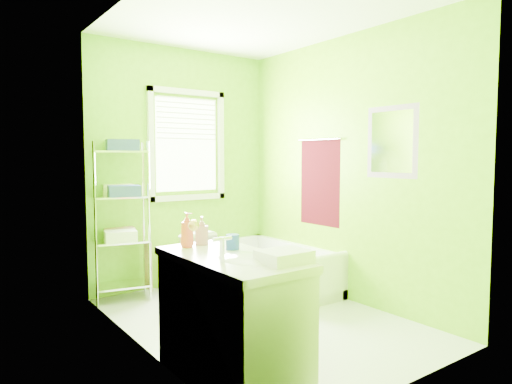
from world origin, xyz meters
TOP-DOWN VIEW (x-y plane):
  - ground at (0.00, 0.00)m, footprint 2.90×2.90m
  - room_envelope at (0.00, 0.00)m, footprint 2.14×2.94m
  - window at (0.05, 1.42)m, footprint 0.92×0.05m
  - door at (-1.04, -1.00)m, footprint 0.09×0.80m
  - right_wall_decor at (1.04, -0.02)m, footprint 0.04×1.48m
  - bathtub at (0.70, 0.68)m, footprint 0.70×1.50m
  - toilet at (-0.15, 1.13)m, footprint 0.42×0.68m
  - vanity at (-0.79, -0.77)m, footprint 0.56×1.07m
  - wire_shelf_unit at (-0.75, 1.27)m, footprint 0.58×0.48m

SIDE VIEW (x-z plane):
  - ground at x=0.00m, z-range 0.00..0.00m
  - bathtub at x=0.70m, z-range -0.09..0.40m
  - toilet at x=-0.15m, z-range 0.00..0.67m
  - vanity at x=-0.79m, z-range -0.09..0.95m
  - wire_shelf_unit at x=-0.75m, z-range 0.17..1.76m
  - door at x=-1.04m, z-range 0.00..2.00m
  - right_wall_decor at x=1.04m, z-range 0.74..1.91m
  - room_envelope at x=0.00m, z-range 0.24..2.86m
  - window at x=0.05m, z-range 1.00..2.22m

